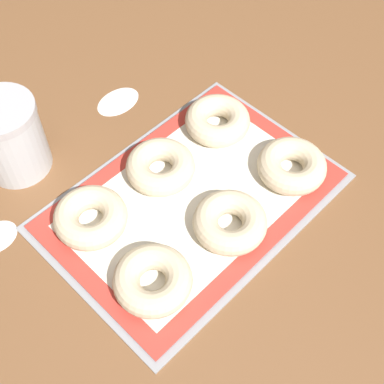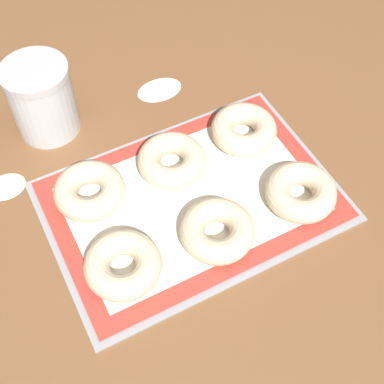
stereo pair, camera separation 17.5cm
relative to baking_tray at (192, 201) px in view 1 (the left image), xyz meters
The scene contains 11 objects.
ground_plane 0.01m from the baking_tray, ahead, with size 2.80×2.80×0.00m, color brown.
baking_tray is the anchor object (origin of this frame).
baking_mat 0.01m from the baking_tray, 90.00° to the left, with size 0.51×0.35×0.00m.
bagel_front_left 0.19m from the baking_tray, 155.46° to the right, with size 0.13×0.13×0.05m.
bagel_front_center 0.10m from the baking_tray, 89.71° to the right, with size 0.13×0.13×0.05m.
bagel_front_right 0.20m from the baking_tray, 27.64° to the right, with size 0.13×0.13×0.05m.
bagel_back_left 0.19m from the baking_tray, 151.62° to the left, with size 0.13×0.13×0.05m.
bagel_back_center 0.09m from the baking_tray, 90.15° to the left, with size 0.13×0.13×0.05m.
bagel_back_right 0.19m from the baking_tray, 28.36° to the left, with size 0.13×0.13×0.05m.
flour_canister 0.36m from the baking_tray, 119.33° to the left, with size 0.13×0.13×0.16m.
flour_patch_near 0.31m from the baking_tray, 75.85° to the left, with size 0.10×0.07×0.00m.
Camera 1 is at (-0.41, -0.40, 0.83)m, focal length 50.00 mm.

